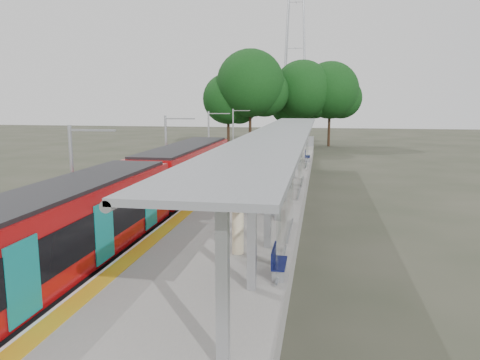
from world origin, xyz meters
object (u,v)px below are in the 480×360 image
train (144,191)px  litter_bin (286,177)px  bench_mid (269,200)px  bench_near (277,261)px  info_pillar_near (238,231)px  info_pillar_far (288,172)px  bench_far (306,155)px

train → litter_bin: 10.92m
train → bench_mid: bearing=10.8°
bench_near → info_pillar_near: (-1.58, 1.93, 0.32)m
bench_mid → bench_near: bearing=-85.7°
info_pillar_far → litter_bin: info_pillar_far is taller
bench_near → bench_mid: size_ratio=0.79×
info_pillar_near → bench_mid: bearing=107.9°
bench_mid → info_pillar_near: (-0.40, -6.35, 0.20)m
bench_far → info_pillar_far: bearing=-95.4°
info_pillar_far → litter_bin: bearing=-92.2°
bench_near → bench_mid: (-1.17, 8.29, 0.12)m
bench_mid → train: bearing=-173.0°
bench_mid → bench_far: 19.67m
info_pillar_near → info_pillar_far: size_ratio=1.05×
train → info_pillar_far: (6.29, 9.32, -0.29)m
bench_mid → info_pillar_near: 6.37m
bench_mid → info_pillar_far: size_ratio=0.97×
bench_mid → info_pillar_near: size_ratio=0.92×
train → litter_bin: size_ratio=27.95×
bench_near → info_pillar_far: (-0.83, 16.48, 0.28)m
info_pillar_far → litter_bin: (-0.11, -0.34, -0.27)m
litter_bin → info_pillar_near: bearing=-92.6°
bench_far → info_pillar_near: (-1.57, -25.99, 0.26)m
bench_near → litter_bin: litter_bin is taller
bench_mid → litter_bin: (0.24, 7.85, -0.11)m
info_pillar_near → litter_bin: size_ratio=1.88×
train → bench_near: size_ratio=20.33×
bench_mid → litter_bin: size_ratio=1.73×
bench_mid → info_pillar_far: bearing=83.8°
bench_mid → bench_far: bench_mid is taller
bench_near → bench_mid: bench_mid is taller
bench_far → info_pillar_near: bearing=-94.7°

